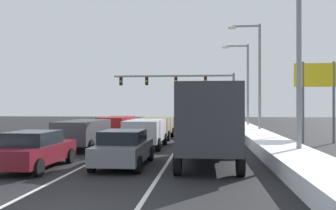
{
  "coord_description": "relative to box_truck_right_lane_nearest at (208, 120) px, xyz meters",
  "views": [
    {
      "loc": [
        3.34,
        -8.12,
        2.54
      ],
      "look_at": [
        -0.34,
        28.26,
        2.59
      ],
      "focal_mm": 39.11,
      "sensor_mm": 36.0,
      "label": 1
    }
  ],
  "objects": [
    {
      "name": "sedan_green_right_lane_third",
      "position": [
        -0.27,
        14.76,
        -1.14
      ],
      "size": [
        2.0,
        4.5,
        1.51
      ],
      "color": "#1E5633",
      "rests_on": "ground"
    },
    {
      "name": "street_lamp_right_far",
      "position": [
        3.77,
        21.32,
        3.23
      ],
      "size": [
        2.66,
        0.36,
        8.63
      ],
      "color": "gray",
      "rests_on": "ground"
    },
    {
      "name": "lane_stripe_between_center_lane_and_left_lane",
      "position": [
        -5.18,
        9.44,
        -1.9
      ],
      "size": [
        0.14,
        37.35,
        0.01
      ],
      "primitive_type": "cube",
      "color": "silver",
      "rests_on": "ground"
    },
    {
      "name": "suv_tan_center_lane_third",
      "position": [
        -3.72,
        12.06,
        -0.88
      ],
      "size": [
        2.16,
        4.9,
        1.67
      ],
      "color": "#937F60",
      "rests_on": "ground"
    },
    {
      "name": "suv_black_right_lane_second",
      "position": [
        -0.16,
        8.08,
        -0.88
      ],
      "size": [
        2.16,
        4.9,
        1.67
      ],
      "color": "black",
      "rests_on": "ground"
    },
    {
      "name": "box_truck_right_lane_nearest",
      "position": [
        0.0,
        0.0,
        0.0
      ],
      "size": [
        2.53,
        7.2,
        3.36
      ],
      "color": "silver",
      "rests_on": "ground"
    },
    {
      "name": "roadside_sign_right",
      "position": [
        7.48,
        9.89,
        2.12
      ],
      "size": [
        3.2,
        0.16,
        5.5
      ],
      "color": "#59595B",
      "rests_on": "ground"
    },
    {
      "name": "ground_plane",
      "position": [
        -3.48,
        6.04,
        -1.9
      ],
      "size": [
        120.0,
        120.0,
        0.0
      ],
      "primitive_type": "plane",
      "color": "black"
    },
    {
      "name": "sedan_gray_center_lane_nearest",
      "position": [
        -3.51,
        -0.7,
        -1.14
      ],
      "size": [
        2.0,
        4.5,
        1.51
      ],
      "color": "slate",
      "rests_on": "ground"
    },
    {
      "name": "snow_bank_right_shoulder",
      "position": [
        3.52,
        9.44,
        -1.58
      ],
      "size": [
        2.17,
        37.35,
        0.64
      ],
      "primitive_type": "cube",
      "color": "white",
      "rests_on": "ground"
    },
    {
      "name": "suv_charcoal_left_lane_second",
      "position": [
        -7.12,
        4.78,
        -0.88
      ],
      "size": [
        2.16,
        4.9,
        1.67
      ],
      "color": "#38383D",
      "rests_on": "ground"
    },
    {
      "name": "sedan_maroon_left_lane_nearest",
      "position": [
        -6.93,
        -1.68,
        -1.14
      ],
      "size": [
        2.0,
        4.5,
        1.51
      ],
      "color": "maroon",
      "rests_on": "ground"
    },
    {
      "name": "street_lamp_right_near",
      "position": [
        3.67,
        0.95,
        3.59
      ],
      "size": [
        2.66,
        0.36,
        9.32
      ],
      "color": "gray",
      "rests_on": "ground"
    },
    {
      "name": "street_lamp_right_mid",
      "position": [
        3.95,
        14.53,
        3.5
      ],
      "size": [
        2.66,
        0.36,
        9.15
      ],
      "color": "gray",
      "rests_on": "ground"
    },
    {
      "name": "traffic_light_gantry",
      "position": [
        -2.17,
        26.4,
        2.99
      ],
      "size": [
        14.0,
        0.47,
        6.2
      ],
      "color": "slate",
      "rests_on": "ground"
    },
    {
      "name": "snow_bank_left_shoulder",
      "position": [
        -10.48,
        9.44,
        -1.52
      ],
      "size": [
        1.8,
        37.35,
        0.76
      ],
      "primitive_type": "cube",
      "color": "white",
      "rests_on": "ground"
    },
    {
      "name": "lane_stripe_between_right_lane_and_center_lane",
      "position": [
        -1.78,
        9.44,
        -1.9
      ],
      "size": [
        0.14,
        37.35,
        0.01
      ],
      "primitive_type": "cube",
      "color": "silver",
      "rests_on": "ground"
    },
    {
      "name": "suv_silver_center_lane_second",
      "position": [
        -3.68,
        6.08,
        -0.88
      ],
      "size": [
        2.16,
        4.9,
        1.67
      ],
      "color": "#B7BABF",
      "rests_on": "ground"
    },
    {
      "name": "suv_red_left_lane_third",
      "position": [
        -6.9,
        11.95,
        -0.88
      ],
      "size": [
        2.16,
        4.9,
        1.67
      ],
      "color": "maroon",
      "rests_on": "ground"
    }
  ]
}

